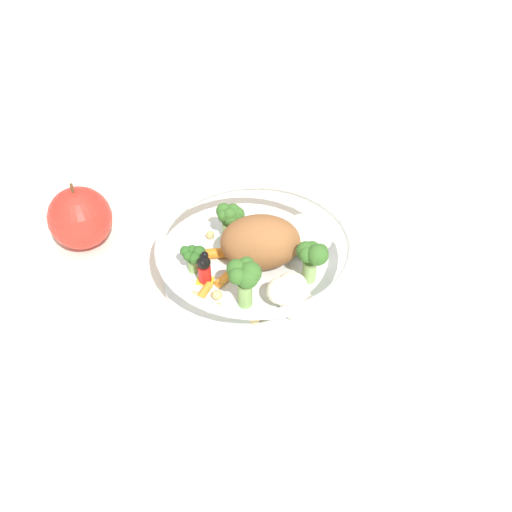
% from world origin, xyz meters
% --- Properties ---
extents(ground_plane, '(2.40, 2.40, 0.00)m').
position_xyz_m(ground_plane, '(0.00, 0.00, 0.00)').
color(ground_plane, silver).
extents(food_container, '(0.23, 0.23, 0.08)m').
position_xyz_m(food_container, '(-0.01, 0.01, 0.03)').
color(food_container, white).
rests_on(food_container, ground_plane).
extents(loose_apple, '(0.08, 0.08, 0.09)m').
position_xyz_m(loose_apple, '(-0.18, -0.16, 0.04)').
color(loose_apple, red).
rests_on(loose_apple, ground_plane).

